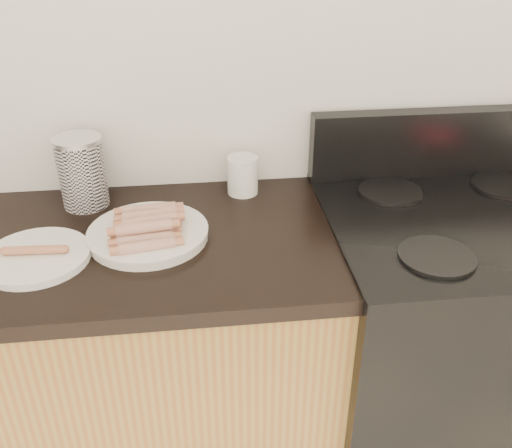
{
  "coord_description": "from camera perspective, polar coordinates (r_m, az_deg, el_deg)",
  "views": [
    {
      "loc": [
        0.06,
        0.45,
        1.65
      ],
      "look_at": [
        0.2,
        1.62,
        0.97
      ],
      "focal_mm": 40.0,
      "sensor_mm": 36.0,
      "label": 1
    }
  ],
  "objects": [
    {
      "name": "side_plate",
      "position": [
        1.44,
        -21.12,
        -3.1
      ],
      "size": [
        0.27,
        0.27,
        0.02
      ],
      "primitive_type": "cylinder",
      "rotation": [
        0.0,
        0.0,
        0.09
      ],
      "color": "silver",
      "rests_on": "counter_slab"
    },
    {
      "name": "burner_far_right",
      "position": [
        1.81,
        23.5,
        3.58
      ],
      "size": [
        0.18,
        0.18,
        0.01
      ],
      "primitive_type": "cylinder",
      "color": "black",
      "rests_on": "stove"
    },
    {
      "name": "burner_near_left",
      "position": [
        1.4,
        17.63,
        -3.12
      ],
      "size": [
        0.18,
        0.18,
        0.01
      ],
      "primitive_type": "cylinder",
      "color": "black",
      "rests_on": "stove"
    },
    {
      "name": "hotdog_pile",
      "position": [
        1.43,
        -10.83,
        0.04
      ],
      "size": [
        0.13,
        0.23,
        0.05
      ],
      "rotation": [
        0.0,
        0.0,
        0.12
      ],
      "color": "maroon",
      "rests_on": "main_plate"
    },
    {
      "name": "main_plate",
      "position": [
        1.45,
        -10.71,
        -1.08
      ],
      "size": [
        0.39,
        0.39,
        0.02
      ],
      "primitive_type": "cylinder",
      "rotation": [
        0.0,
        0.0,
        0.43
      ],
      "color": "white",
      "rests_on": "counter_slab"
    },
    {
      "name": "wall_back",
      "position": [
        1.59,
        -9.14,
        17.07
      ],
      "size": [
        4.0,
        0.04,
        2.6
      ],
      "primitive_type": "cube",
      "color": "silver",
      "rests_on": "ground"
    },
    {
      "name": "plain_sausages",
      "position": [
        1.43,
        -21.26,
        -2.44
      ],
      "size": [
        0.14,
        0.03,
        0.02
      ],
      "rotation": [
        0.0,
        0.0,
        -0.05
      ],
      "color": "tan",
      "rests_on": "side_plate"
    },
    {
      "name": "stove_panel",
      "position": [
        1.79,
        17.65,
        7.75
      ],
      "size": [
        0.76,
        0.06,
        0.2
      ],
      "primitive_type": "cube",
      "color": "black",
      "rests_on": "stove"
    },
    {
      "name": "canister",
      "position": [
        1.61,
        -17.02,
        5.01
      ],
      "size": [
        0.13,
        0.13,
        0.2
      ],
      "rotation": [
        0.0,
        0.0,
        -0.1
      ],
      "color": "silver",
      "rests_on": "counter_slab"
    },
    {
      "name": "burner_far_left",
      "position": [
        1.67,
        13.27,
        3.19
      ],
      "size": [
        0.18,
        0.18,
        0.01
      ],
      "primitive_type": "cylinder",
      "color": "black",
      "rests_on": "stove"
    },
    {
      "name": "stove",
      "position": [
        1.85,
        18.34,
        -11.82
      ],
      "size": [
        0.76,
        0.65,
        0.91
      ],
      "color": "black",
      "rests_on": "floor"
    },
    {
      "name": "mug",
      "position": [
        1.63,
        -1.36,
        4.91
      ],
      "size": [
        0.11,
        0.11,
        0.11
      ],
      "primitive_type": "cylinder",
      "rotation": [
        0.0,
        0.0,
        0.27
      ],
      "color": "white",
      "rests_on": "counter_slab"
    }
  ]
}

